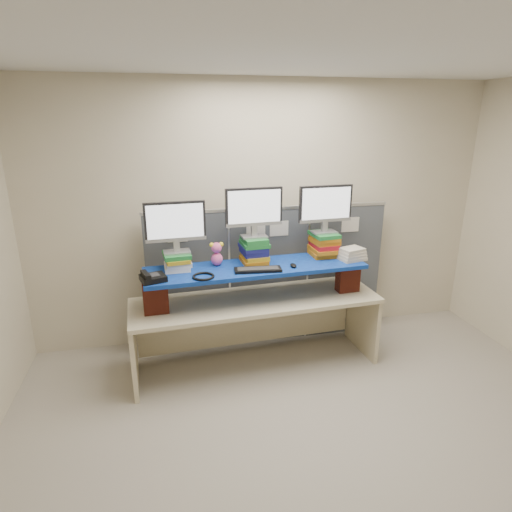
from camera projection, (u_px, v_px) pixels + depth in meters
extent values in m
cube|color=beige|center=(335.00, 280.00, 2.79)|extent=(5.00, 4.00, 2.80)
cube|color=#AAA294|center=(325.00, 452.00, 3.23)|extent=(5.00, 4.00, 0.01)
cube|color=silver|center=(350.00, 44.00, 2.36)|extent=(5.00, 4.00, 0.01)
cube|color=#40454B|center=(188.00, 284.00, 4.47)|extent=(0.85, 0.05, 1.50)
cube|color=#40454B|center=(269.00, 277.00, 4.65)|extent=(0.85, 0.05, 1.50)
cube|color=#40454B|center=(343.00, 271.00, 4.83)|extent=(0.85, 0.05, 1.50)
cube|color=silver|center=(269.00, 208.00, 4.41)|extent=(2.60, 0.06, 0.03)
cube|color=silver|center=(177.00, 234.00, 4.26)|extent=(0.20, 0.00, 0.16)
cube|color=silver|center=(256.00, 230.00, 4.42)|extent=(0.20, 0.00, 0.16)
cube|color=silver|center=(279.00, 229.00, 4.47)|extent=(0.20, 0.00, 0.16)
cube|color=silver|center=(350.00, 225.00, 4.63)|extent=(0.20, 0.00, 0.16)
cube|color=beige|center=(256.00, 301.00, 4.15)|extent=(2.44, 0.83, 0.04)
cube|color=beige|center=(134.00, 351.00, 3.97)|extent=(0.08, 0.65, 0.69)
cube|color=beige|center=(362.00, 320.00, 4.57)|extent=(0.08, 0.65, 0.69)
cube|color=maroon|center=(156.00, 297.00, 3.81)|extent=(0.23, 0.13, 0.30)
cube|color=maroon|center=(348.00, 277.00, 4.30)|extent=(0.23, 0.13, 0.30)
cube|color=navy|center=(256.00, 268.00, 4.05)|extent=(2.11, 0.64, 0.04)
cube|color=white|center=(177.00, 267.00, 3.96)|extent=(0.24, 0.27, 0.04)
cube|color=white|center=(178.00, 262.00, 3.95)|extent=(0.24, 0.28, 0.04)
cube|color=#BC9519|center=(177.00, 259.00, 3.94)|extent=(0.24, 0.32, 0.04)
cube|color=#1E712F|center=(177.00, 255.00, 3.92)|extent=(0.26, 0.28, 0.04)
cube|color=#B06710|center=(254.00, 260.00, 4.14)|extent=(0.25, 0.29, 0.04)
cube|color=#BC9519|center=(255.00, 256.00, 4.14)|extent=(0.24, 0.31, 0.04)
cube|color=navy|center=(254.00, 252.00, 4.12)|extent=(0.24, 0.29, 0.05)
cube|color=navy|center=(253.00, 247.00, 4.11)|extent=(0.25, 0.31, 0.04)
cube|color=#1E712F|center=(255.00, 244.00, 4.10)|extent=(0.26, 0.29, 0.04)
cube|color=#1E712F|center=(254.00, 240.00, 4.08)|extent=(0.24, 0.28, 0.05)
cube|color=#B06710|center=(322.00, 253.00, 4.34)|extent=(0.23, 0.26, 0.05)
cube|color=#B06710|center=(322.00, 249.00, 4.32)|extent=(0.22, 0.31, 0.04)
cube|color=maroon|center=(324.00, 245.00, 4.31)|extent=(0.23, 0.29, 0.05)
cube|color=#B06710|center=(324.00, 241.00, 4.30)|extent=(0.26, 0.29, 0.04)
cube|color=#B06710|center=(325.00, 238.00, 4.28)|extent=(0.25, 0.29, 0.03)
cube|color=#1E712F|center=(324.00, 234.00, 4.27)|extent=(0.26, 0.31, 0.04)
cube|color=#9FA0A4|center=(177.00, 252.00, 3.92)|extent=(0.25, 0.17, 0.02)
cube|color=#9FA0A4|center=(177.00, 246.00, 3.90)|extent=(0.06, 0.05, 0.10)
cube|color=black|center=(175.00, 221.00, 3.83)|extent=(0.55, 0.07, 0.36)
cube|color=silver|center=(175.00, 222.00, 3.81)|extent=(0.50, 0.03, 0.32)
cube|color=#9FA0A4|center=(254.00, 236.00, 4.08)|extent=(0.25, 0.17, 0.02)
cube|color=#9FA0A4|center=(254.00, 231.00, 4.06)|extent=(0.06, 0.05, 0.10)
cube|color=black|center=(254.00, 207.00, 3.99)|extent=(0.55, 0.07, 0.36)
cube|color=silver|center=(254.00, 207.00, 3.97)|extent=(0.50, 0.03, 0.32)
cube|color=#9FA0A4|center=(324.00, 232.00, 4.26)|extent=(0.25, 0.17, 0.02)
cube|color=#9FA0A4|center=(324.00, 226.00, 4.25)|extent=(0.06, 0.05, 0.10)
cube|color=black|center=(326.00, 204.00, 4.17)|extent=(0.55, 0.07, 0.36)
cube|color=silver|center=(326.00, 204.00, 4.16)|extent=(0.50, 0.03, 0.32)
cube|color=black|center=(258.00, 270.00, 3.91)|extent=(0.44, 0.18, 0.02)
cube|color=#29292B|center=(258.00, 268.00, 3.91)|extent=(0.38, 0.13, 0.00)
ellipsoid|color=black|center=(293.00, 265.00, 4.01)|extent=(0.07, 0.11, 0.03)
cube|color=black|center=(153.00, 278.00, 3.67)|extent=(0.25, 0.23, 0.05)
cube|color=#29292B|center=(153.00, 275.00, 3.66)|extent=(0.13, 0.13, 0.01)
cube|color=black|center=(146.00, 275.00, 3.63)|extent=(0.10, 0.19, 0.04)
torus|color=black|center=(203.00, 276.00, 3.75)|extent=(0.20, 0.20, 0.02)
ellipsoid|color=#EA599B|center=(217.00, 259.00, 4.04)|extent=(0.11, 0.10, 0.13)
sphere|color=#EA599B|center=(217.00, 248.00, 4.01)|extent=(0.10, 0.10, 0.10)
sphere|color=yellow|center=(212.00, 245.00, 3.99)|extent=(0.04, 0.04, 0.04)
sphere|color=yellow|center=(221.00, 244.00, 4.01)|extent=(0.04, 0.04, 0.04)
cube|color=beige|center=(351.00, 258.00, 4.23)|extent=(0.29, 0.25, 0.03)
cube|color=beige|center=(352.00, 255.00, 4.22)|extent=(0.27, 0.24, 0.03)
cube|color=beige|center=(352.00, 252.00, 4.21)|extent=(0.26, 0.23, 0.03)
cube|color=beige|center=(352.00, 249.00, 4.20)|extent=(0.25, 0.21, 0.03)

